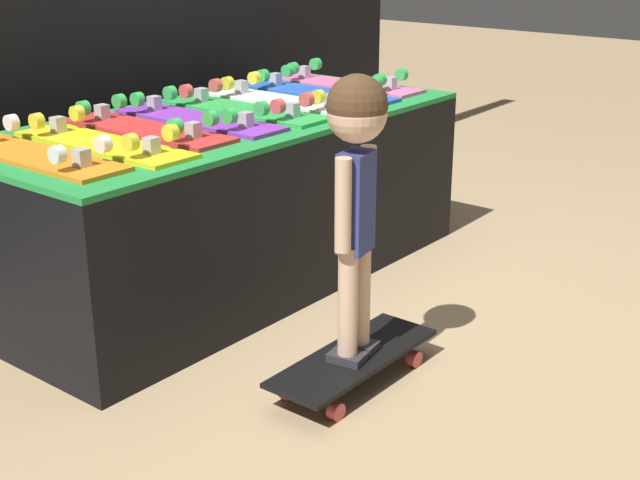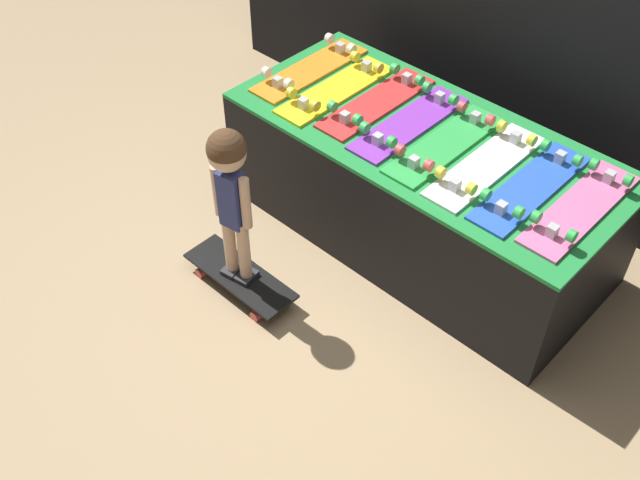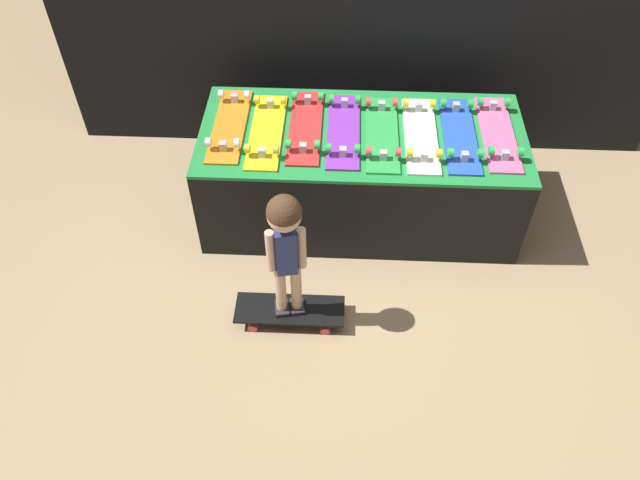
{
  "view_description": "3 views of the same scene",
  "coord_description": "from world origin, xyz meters",
  "px_view_note": "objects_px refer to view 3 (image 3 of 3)",
  "views": [
    {
      "loc": [
        -2.29,
        -1.8,
        1.32
      ],
      "look_at": [
        -0.26,
        -0.18,
        0.37
      ],
      "focal_mm": 50.0,
      "sensor_mm": 36.0,
      "label": 1
    },
    {
      "loc": [
        1.59,
        -1.91,
        2.7
      ],
      "look_at": [
        -0.1,
        -0.13,
        0.32
      ],
      "focal_mm": 42.0,
      "sensor_mm": 36.0,
      "label": 2
    },
    {
      "loc": [
        -0.11,
        -2.43,
        2.87
      ],
      "look_at": [
        -0.22,
        -0.12,
        0.36
      ],
      "focal_mm": 35.0,
      "sensor_mm": 36.0,
      "label": 3
    }
  ],
  "objects_px": {
    "skateboard_purple_on_rack": "(344,129)",
    "skateboard_pink_on_rack": "(498,132)",
    "skateboard_red_on_rack": "(305,126)",
    "skateboard_on_floor": "(290,311)",
    "skateboard_green_on_rack": "(382,132)",
    "skateboard_yellow_on_rack": "(267,130)",
    "skateboard_white_on_rack": "(421,134)",
    "skateboard_blue_on_rack": "(460,134)",
    "skateboard_orange_on_rack": "(230,124)",
    "child": "(285,236)"
  },
  "relations": [
    {
      "from": "child",
      "to": "skateboard_on_floor",
      "type": "bearing_deg",
      "value": 170.05
    },
    {
      "from": "skateboard_green_on_rack",
      "to": "skateboard_blue_on_rack",
      "type": "xyz_separation_m",
      "value": [
        0.45,
        0.01,
        0.0
      ]
    },
    {
      "from": "skateboard_green_on_rack",
      "to": "skateboard_pink_on_rack",
      "type": "height_order",
      "value": "same"
    },
    {
      "from": "skateboard_white_on_rack",
      "to": "skateboard_red_on_rack",
      "type": "bearing_deg",
      "value": 176.17
    },
    {
      "from": "skateboard_yellow_on_rack",
      "to": "skateboard_white_on_rack",
      "type": "bearing_deg",
      "value": 0.4
    },
    {
      "from": "skateboard_yellow_on_rack",
      "to": "skateboard_green_on_rack",
      "type": "distance_m",
      "value": 0.67
    },
    {
      "from": "skateboard_pink_on_rack",
      "to": "skateboard_on_floor",
      "type": "bearing_deg",
      "value": -141.91
    },
    {
      "from": "skateboard_yellow_on_rack",
      "to": "child",
      "type": "bearing_deg",
      "value": -78.05
    },
    {
      "from": "skateboard_orange_on_rack",
      "to": "skateboard_yellow_on_rack",
      "type": "xyz_separation_m",
      "value": [
        0.22,
        -0.05,
        0.0
      ]
    },
    {
      "from": "skateboard_green_on_rack",
      "to": "child",
      "type": "bearing_deg",
      "value": -119.13
    },
    {
      "from": "skateboard_white_on_rack",
      "to": "child",
      "type": "bearing_deg",
      "value": -129.16
    },
    {
      "from": "skateboard_orange_on_rack",
      "to": "skateboard_blue_on_rack",
      "type": "bearing_deg",
      "value": -1.24
    },
    {
      "from": "skateboard_green_on_rack",
      "to": "skateboard_blue_on_rack",
      "type": "relative_size",
      "value": 1.0
    },
    {
      "from": "skateboard_green_on_rack",
      "to": "skateboard_pink_on_rack",
      "type": "relative_size",
      "value": 1.0
    },
    {
      "from": "skateboard_pink_on_rack",
      "to": "child",
      "type": "bearing_deg",
      "value": -141.91
    },
    {
      "from": "child",
      "to": "skateboard_blue_on_rack",
      "type": "bearing_deg",
      "value": 33.43
    },
    {
      "from": "skateboard_orange_on_rack",
      "to": "skateboard_yellow_on_rack",
      "type": "distance_m",
      "value": 0.23
    },
    {
      "from": "skateboard_white_on_rack",
      "to": "skateboard_purple_on_rack",
      "type": "bearing_deg",
      "value": 177.33
    },
    {
      "from": "skateboard_yellow_on_rack",
      "to": "skateboard_red_on_rack",
      "type": "relative_size",
      "value": 1.0
    },
    {
      "from": "skateboard_green_on_rack",
      "to": "skateboard_blue_on_rack",
      "type": "distance_m",
      "value": 0.45
    },
    {
      "from": "skateboard_white_on_rack",
      "to": "child",
      "type": "distance_m",
      "value": 1.12
    },
    {
      "from": "skateboard_orange_on_rack",
      "to": "skateboard_blue_on_rack",
      "type": "height_order",
      "value": "same"
    },
    {
      "from": "skateboard_white_on_rack",
      "to": "skateboard_on_floor",
      "type": "distance_m",
      "value": 1.26
    },
    {
      "from": "skateboard_purple_on_rack",
      "to": "skateboard_pink_on_rack",
      "type": "relative_size",
      "value": 1.0
    },
    {
      "from": "skateboard_yellow_on_rack",
      "to": "skateboard_blue_on_rack",
      "type": "relative_size",
      "value": 1.0
    },
    {
      "from": "skateboard_orange_on_rack",
      "to": "child",
      "type": "distance_m",
      "value": 1.0
    },
    {
      "from": "skateboard_green_on_rack",
      "to": "skateboard_on_floor",
      "type": "distance_m",
      "value": 1.15
    },
    {
      "from": "skateboard_blue_on_rack",
      "to": "skateboard_purple_on_rack",
      "type": "bearing_deg",
      "value": 179.09
    },
    {
      "from": "skateboard_purple_on_rack",
      "to": "skateboard_blue_on_rack",
      "type": "height_order",
      "value": "same"
    },
    {
      "from": "skateboard_red_on_rack",
      "to": "child",
      "type": "bearing_deg",
      "value": -92.5
    },
    {
      "from": "child",
      "to": "skateboard_yellow_on_rack",
      "type": "bearing_deg",
      "value": 92.01
    },
    {
      "from": "skateboard_yellow_on_rack",
      "to": "skateboard_pink_on_rack",
      "type": "xyz_separation_m",
      "value": [
        1.34,
        0.04,
        0.0
      ]
    },
    {
      "from": "skateboard_blue_on_rack",
      "to": "child",
      "type": "bearing_deg",
      "value": -136.62
    },
    {
      "from": "skateboard_purple_on_rack",
      "to": "skateboard_blue_on_rack",
      "type": "relative_size",
      "value": 1.0
    },
    {
      "from": "skateboard_red_on_rack",
      "to": "child",
      "type": "distance_m",
      "value": 0.92
    },
    {
      "from": "skateboard_orange_on_rack",
      "to": "skateboard_pink_on_rack",
      "type": "distance_m",
      "value": 1.56
    },
    {
      "from": "skateboard_blue_on_rack",
      "to": "skateboard_pink_on_rack",
      "type": "bearing_deg",
      "value": 6.33
    },
    {
      "from": "skateboard_purple_on_rack",
      "to": "child",
      "type": "bearing_deg",
      "value": -106.44
    },
    {
      "from": "skateboard_yellow_on_rack",
      "to": "skateboard_red_on_rack",
      "type": "bearing_deg",
      "value": 12.91
    },
    {
      "from": "skateboard_yellow_on_rack",
      "to": "skateboard_on_floor",
      "type": "xyz_separation_m",
      "value": [
        0.18,
        -0.86,
        -0.57
      ]
    },
    {
      "from": "skateboard_white_on_rack",
      "to": "skateboard_blue_on_rack",
      "type": "height_order",
      "value": "same"
    },
    {
      "from": "skateboard_purple_on_rack",
      "to": "skateboard_pink_on_rack",
      "type": "distance_m",
      "value": 0.89
    },
    {
      "from": "skateboard_yellow_on_rack",
      "to": "skateboard_blue_on_rack",
      "type": "distance_m",
      "value": 1.12
    },
    {
      "from": "skateboard_red_on_rack",
      "to": "skateboard_on_floor",
      "type": "relative_size",
      "value": 1.16
    },
    {
      "from": "skateboard_on_floor",
      "to": "skateboard_red_on_rack",
      "type": "bearing_deg",
      "value": 87.5
    },
    {
      "from": "skateboard_red_on_rack",
      "to": "skateboard_white_on_rack",
      "type": "height_order",
      "value": "same"
    },
    {
      "from": "skateboard_orange_on_rack",
      "to": "skateboard_red_on_rack",
      "type": "height_order",
      "value": "same"
    },
    {
      "from": "skateboard_purple_on_rack",
      "to": "skateboard_pink_on_rack",
      "type": "xyz_separation_m",
      "value": [
        0.89,
        0.01,
        0.0
      ]
    },
    {
      "from": "skateboard_red_on_rack",
      "to": "skateboard_pink_on_rack",
      "type": "height_order",
      "value": "same"
    },
    {
      "from": "skateboard_blue_on_rack",
      "to": "skateboard_white_on_rack",
      "type": "bearing_deg",
      "value": -177.39
    }
  ]
}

